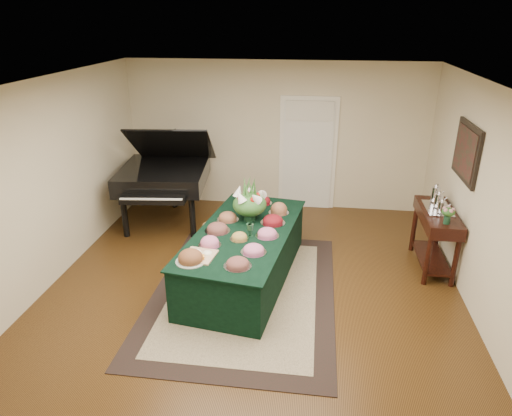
# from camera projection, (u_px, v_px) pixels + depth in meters

# --- Properties ---
(ground) EXTENTS (6.00, 6.00, 0.00)m
(ground) POSITION_uv_depth(u_px,v_px,m) (253.00, 288.00, 6.19)
(ground) COLOR black
(ground) RESTS_ON ground
(area_rug) EXTENTS (2.38, 3.33, 0.01)m
(area_rug) POSITION_uv_depth(u_px,v_px,m) (244.00, 292.00, 6.07)
(area_rug) COLOR black
(area_rug) RESTS_ON ground
(kitchen_doorway) EXTENTS (1.05, 0.07, 2.10)m
(kitchen_doorway) POSITION_uv_depth(u_px,v_px,m) (308.00, 155.00, 8.42)
(kitchen_doorway) COLOR white
(kitchen_doorway) RESTS_ON ground
(buffet_table) EXTENTS (1.55, 2.70, 0.74)m
(buffet_table) POSITION_uv_depth(u_px,v_px,m) (245.00, 255.00, 6.28)
(buffet_table) COLOR black
(buffet_table) RESTS_ON ground
(food_platters) EXTENTS (1.23, 2.27, 0.13)m
(food_platters) POSITION_uv_depth(u_px,v_px,m) (241.00, 229.00, 6.06)
(food_platters) COLOR silver
(food_platters) RESTS_ON buffet_table
(cutting_board) EXTENTS (0.42, 0.42, 0.10)m
(cutting_board) POSITION_uv_depth(u_px,v_px,m) (200.00, 253.00, 5.48)
(cutting_board) COLOR tan
(cutting_board) RESTS_ON buffet_table
(green_goblets) EXTENTS (0.10, 0.08, 0.18)m
(green_goblets) POSITION_uv_depth(u_px,v_px,m) (250.00, 230.00, 5.95)
(green_goblets) COLOR #163723
(green_goblets) RESTS_ON buffet_table
(floral_centerpiece) EXTENTS (0.50, 0.50, 0.50)m
(floral_centerpiece) POSITION_uv_depth(u_px,v_px,m) (250.00, 200.00, 6.36)
(floral_centerpiece) COLOR #163723
(floral_centerpiece) RESTS_ON buffet_table
(grand_piano) EXTENTS (1.67, 1.86, 1.76)m
(grand_piano) POSITION_uv_depth(u_px,v_px,m) (164.00, 175.00, 7.82)
(grand_piano) COLOR black
(grand_piano) RESTS_ON ground
(wicker_basket) EXTENTS (0.38, 0.38, 0.24)m
(wicker_basket) POSITION_uv_depth(u_px,v_px,m) (214.00, 231.00, 7.53)
(wicker_basket) COLOR #A87E44
(wicker_basket) RESTS_ON ground
(mahogany_sideboard) EXTENTS (0.45, 1.18, 0.89)m
(mahogany_sideboard) POSITION_uv_depth(u_px,v_px,m) (437.00, 224.00, 6.44)
(mahogany_sideboard) COLOR black
(mahogany_sideboard) RESTS_ON ground
(tea_service) EXTENTS (0.34, 0.58, 0.30)m
(tea_service) POSITION_uv_depth(u_px,v_px,m) (438.00, 200.00, 6.42)
(tea_service) COLOR silver
(tea_service) RESTS_ON mahogany_sideboard
(pink_bouquet) EXTENTS (0.19, 0.19, 0.24)m
(pink_bouquet) POSITION_uv_depth(u_px,v_px,m) (448.00, 212.00, 5.91)
(pink_bouquet) COLOR #163723
(pink_bouquet) RESTS_ON mahogany_sideboard
(wall_painting) EXTENTS (0.05, 0.95, 0.75)m
(wall_painting) POSITION_uv_depth(u_px,v_px,m) (466.00, 152.00, 6.00)
(wall_painting) COLOR black
(wall_painting) RESTS_ON ground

